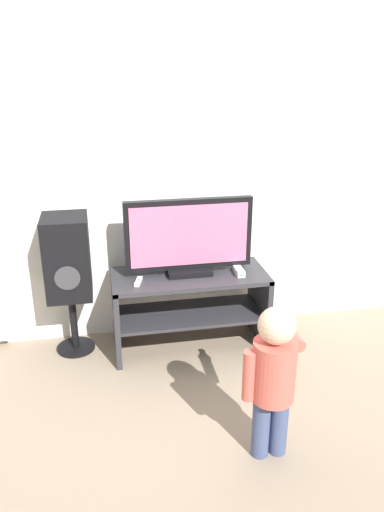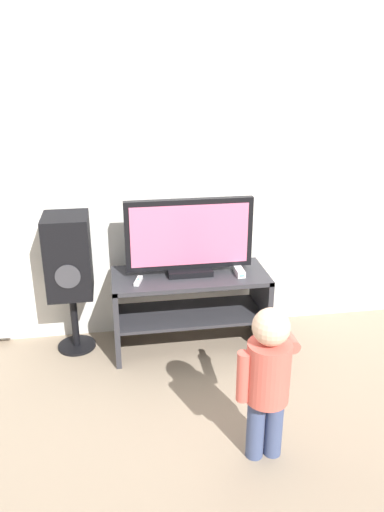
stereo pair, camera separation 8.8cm
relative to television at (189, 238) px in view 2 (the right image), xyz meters
The scene contains 8 objects.
ground_plane 0.85m from the television, 90.00° to the right, with size 16.00×16.00×0.00m, color gray.
wall_back 0.57m from the television, 90.00° to the left, with size 10.00×0.06×2.60m.
tv_stand 0.45m from the television, 90.00° to the right, with size 1.07×0.46×0.56m.
television is the anchor object (origin of this frame).
game_console 0.41m from the television, 10.78° to the right, with size 0.05×0.18×0.04m.
remote_primary 0.45m from the television, 164.23° to the right, with size 0.07×0.13×0.03m.
child 1.21m from the television, 79.61° to the right, with size 0.32×0.48×0.85m.
speaker_tower 0.83m from the television, behind, with size 0.30×0.33×0.99m.
Camera 2 is at (-0.49, -2.87, 1.92)m, focal length 35.00 mm.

